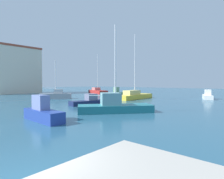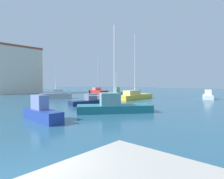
{
  "view_description": "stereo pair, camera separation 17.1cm",
  "coord_description": "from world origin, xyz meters",
  "px_view_note": "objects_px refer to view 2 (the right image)",
  "views": [
    {
      "loc": [
        -1.44,
        -4.4,
        2.77
      ],
      "look_at": [
        20.72,
        15.27,
        1.68
      ],
      "focal_mm": 29.7,
      "sensor_mm": 36.0,
      "label": 1
    },
    {
      "loc": [
        -1.32,
        -4.53,
        2.77
      ],
      "look_at": [
        20.72,
        15.27,
        1.68
      ],
      "focal_mm": 29.7,
      "sensor_mm": 36.0,
      "label": 2
    }
  ],
  "objects_px": {
    "motorboat_navy_near_pier": "(89,101)",
    "sailboat_red_distant_east": "(98,91)",
    "motorboat_white_far_right": "(208,96)",
    "sailboat_grey_mid_harbor": "(56,95)",
    "sailboat_yellow_distant_north": "(134,96)",
    "sailboat_teal_outer_mooring": "(113,106)",
    "motorboat_blue_center_channel": "(42,112)",
    "sailboat_green_inner_mooring": "(116,93)"
  },
  "relations": [
    {
      "from": "sailboat_grey_mid_harbor",
      "to": "motorboat_white_far_right",
      "type": "bearing_deg",
      "value": -49.09
    },
    {
      "from": "sailboat_yellow_distant_north",
      "to": "motorboat_white_far_right",
      "type": "distance_m",
      "value": 12.45
    },
    {
      "from": "sailboat_grey_mid_harbor",
      "to": "motorboat_white_far_right",
      "type": "height_order",
      "value": "sailboat_grey_mid_harbor"
    },
    {
      "from": "sailboat_green_inner_mooring",
      "to": "motorboat_blue_center_channel",
      "type": "xyz_separation_m",
      "value": [
        -24.06,
        -13.45,
        0.04
      ]
    },
    {
      "from": "sailboat_green_inner_mooring",
      "to": "motorboat_blue_center_channel",
      "type": "bearing_deg",
      "value": -150.79
    },
    {
      "from": "sailboat_yellow_distant_north",
      "to": "sailboat_green_inner_mooring",
      "type": "bearing_deg",
      "value": 60.77
    },
    {
      "from": "sailboat_teal_outer_mooring",
      "to": "sailboat_red_distant_east",
      "type": "height_order",
      "value": "sailboat_red_distant_east"
    },
    {
      "from": "sailboat_teal_outer_mooring",
      "to": "sailboat_red_distant_east",
      "type": "bearing_deg",
      "value": 48.99
    },
    {
      "from": "sailboat_green_inner_mooring",
      "to": "sailboat_grey_mid_harbor",
      "type": "bearing_deg",
      "value": 170.71
    },
    {
      "from": "sailboat_green_inner_mooring",
      "to": "motorboat_blue_center_channel",
      "type": "height_order",
      "value": "sailboat_green_inner_mooring"
    },
    {
      "from": "sailboat_red_distant_east",
      "to": "motorboat_white_far_right",
      "type": "bearing_deg",
      "value": -88.08
    },
    {
      "from": "sailboat_grey_mid_harbor",
      "to": "sailboat_yellow_distant_north",
      "type": "relative_size",
      "value": 0.6
    },
    {
      "from": "sailboat_yellow_distant_north",
      "to": "motorboat_navy_near_pier",
      "type": "height_order",
      "value": "sailboat_yellow_distant_north"
    },
    {
      "from": "sailboat_grey_mid_harbor",
      "to": "sailboat_red_distant_east",
      "type": "relative_size",
      "value": 0.66
    },
    {
      "from": "motorboat_navy_near_pier",
      "to": "motorboat_blue_center_channel",
      "type": "xyz_separation_m",
      "value": [
        -8.71,
        -4.88,
        0.17
      ]
    },
    {
      "from": "sailboat_red_distant_east",
      "to": "motorboat_blue_center_channel",
      "type": "distance_m",
      "value": 34.73
    },
    {
      "from": "motorboat_white_far_right",
      "to": "motorboat_blue_center_channel",
      "type": "height_order",
      "value": "motorboat_blue_center_channel"
    },
    {
      "from": "motorboat_white_far_right",
      "to": "motorboat_navy_near_pier",
      "type": "bearing_deg",
      "value": 155.01
    },
    {
      "from": "sailboat_red_distant_east",
      "to": "motorboat_blue_center_channel",
      "type": "xyz_separation_m",
      "value": [
        -26.78,
        -22.12,
        0.05
      ]
    },
    {
      "from": "sailboat_yellow_distant_north",
      "to": "motorboat_navy_near_pier",
      "type": "xyz_separation_m",
      "value": [
        -10.96,
        -0.73,
        -0.11
      ]
    },
    {
      "from": "motorboat_blue_center_channel",
      "to": "sailboat_green_inner_mooring",
      "type": "bearing_deg",
      "value": 29.21
    },
    {
      "from": "sailboat_teal_outer_mooring",
      "to": "sailboat_red_distant_east",
      "type": "xyz_separation_m",
      "value": [
        20.38,
        23.44,
        -0.04
      ]
    },
    {
      "from": "sailboat_yellow_distant_north",
      "to": "sailboat_teal_outer_mooring",
      "type": "xyz_separation_m",
      "value": [
        -13.27,
        -6.93,
        0.05
      ]
    },
    {
      "from": "sailboat_teal_outer_mooring",
      "to": "sailboat_yellow_distant_north",
      "type": "bearing_deg",
      "value": 27.57
    },
    {
      "from": "motorboat_white_far_right",
      "to": "sailboat_teal_outer_mooring",
      "type": "relative_size",
      "value": 0.59
    },
    {
      "from": "sailboat_green_inner_mooring",
      "to": "motorboat_blue_center_channel",
      "type": "relative_size",
      "value": 1.2
    },
    {
      "from": "sailboat_grey_mid_harbor",
      "to": "sailboat_teal_outer_mooring",
      "type": "bearing_deg",
      "value": -104.16
    },
    {
      "from": "sailboat_grey_mid_harbor",
      "to": "motorboat_white_far_right",
      "type": "xyz_separation_m",
      "value": [
        16.98,
        -19.59,
        -0.1
      ]
    },
    {
      "from": "sailboat_grey_mid_harbor",
      "to": "sailboat_green_inner_mooring",
      "type": "height_order",
      "value": "sailboat_grey_mid_harbor"
    },
    {
      "from": "sailboat_green_inner_mooring",
      "to": "sailboat_yellow_distant_north",
      "type": "xyz_separation_m",
      "value": [
        -4.39,
        -7.84,
        -0.02
      ]
    },
    {
      "from": "sailboat_green_inner_mooring",
      "to": "motorboat_navy_near_pier",
      "type": "relative_size",
      "value": 1.02
    },
    {
      "from": "motorboat_navy_near_pier",
      "to": "sailboat_red_distant_east",
      "type": "height_order",
      "value": "sailboat_red_distant_east"
    },
    {
      "from": "sailboat_grey_mid_harbor",
      "to": "sailboat_yellow_distant_north",
      "type": "height_order",
      "value": "sailboat_yellow_distant_north"
    },
    {
      "from": "motorboat_white_far_right",
      "to": "motorboat_blue_center_channel",
      "type": "distance_m",
      "value": 27.93
    },
    {
      "from": "motorboat_white_far_right",
      "to": "sailboat_red_distant_east",
      "type": "relative_size",
      "value": 0.47
    },
    {
      "from": "motorboat_blue_center_channel",
      "to": "sailboat_red_distant_east",
      "type": "bearing_deg",
      "value": 39.56
    },
    {
      "from": "motorboat_white_far_right",
      "to": "sailboat_teal_outer_mooring",
      "type": "distance_m",
      "value": 21.42
    },
    {
      "from": "motorboat_navy_near_pier",
      "to": "motorboat_blue_center_channel",
      "type": "bearing_deg",
      "value": -150.76
    },
    {
      "from": "sailboat_yellow_distant_north",
      "to": "sailboat_red_distant_east",
      "type": "xyz_separation_m",
      "value": [
        7.11,
        16.51,
        0.01
      ]
    },
    {
      "from": "sailboat_yellow_distant_north",
      "to": "motorboat_blue_center_channel",
      "type": "relative_size",
      "value": 2.68
    },
    {
      "from": "sailboat_yellow_distant_north",
      "to": "motorboat_white_far_right",
      "type": "bearing_deg",
      "value": -50.15
    },
    {
      "from": "sailboat_green_inner_mooring",
      "to": "sailboat_teal_outer_mooring",
      "type": "distance_m",
      "value": 23.02
    }
  ]
}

